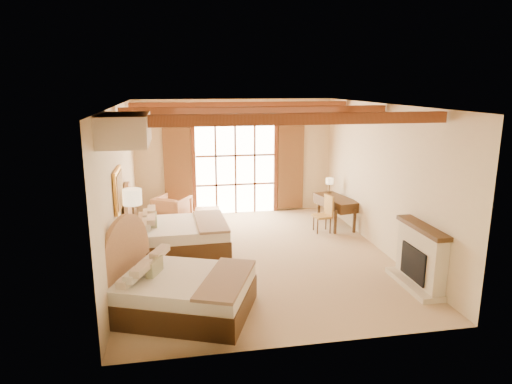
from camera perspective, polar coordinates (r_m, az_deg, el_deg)
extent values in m
plane|color=tan|center=(9.91, 0.25, -7.97)|extent=(7.00, 7.00, 0.00)
plane|color=beige|center=(12.84, -2.64, 4.39)|extent=(5.50, 0.00, 5.50)
plane|color=beige|center=(9.34, -16.55, 0.41)|extent=(0.00, 7.00, 7.00)
plane|color=beige|center=(10.30, 15.47, 1.66)|extent=(0.00, 7.00, 7.00)
plane|color=#AB6D3C|center=(9.23, 0.27, 10.85)|extent=(7.00, 7.00, 0.00)
cube|color=white|center=(12.86, -2.60, 2.83)|extent=(2.20, 0.02, 2.50)
cube|color=brown|center=(12.72, -9.75, 2.52)|extent=(0.75, 0.06, 2.40)
cube|color=brown|center=(13.14, 4.35, 3.03)|extent=(0.75, 0.06, 2.40)
cube|color=beige|center=(8.84, 19.90, -7.71)|extent=(0.25, 1.30, 1.10)
cube|color=black|center=(8.84, 19.45, -8.37)|extent=(0.18, 0.80, 0.60)
cube|color=beige|center=(8.98, 19.14, -10.76)|extent=(0.45, 1.40, 0.10)
cube|color=#412E12|center=(8.65, 20.15, -4.19)|extent=(0.30, 1.40, 0.08)
cube|color=gold|center=(8.58, -16.85, 0.29)|extent=(0.05, 0.95, 0.75)
cube|color=#D4AA53|center=(8.58, -16.65, 0.30)|extent=(0.02, 0.82, 0.62)
cube|color=beige|center=(7.13, -16.07, 7.55)|extent=(0.70, 1.40, 0.45)
cube|color=#412E12|center=(7.65, -8.97, -13.26)|extent=(2.51, 2.23, 0.41)
cube|color=silver|center=(7.51, -9.06, -11.12)|extent=(2.46, 2.19, 0.22)
cube|color=#987960|center=(7.50, -3.61, -9.98)|extent=(1.17, 1.72, 0.05)
cube|color=#999E76|center=(7.43, -12.89, -9.62)|extent=(0.27, 0.44, 0.24)
cube|color=#412E12|center=(10.21, -9.68, -6.27)|extent=(2.17, 1.67, 0.42)
cube|color=silver|center=(10.11, -9.76, -4.55)|extent=(2.13, 1.64, 0.23)
cube|color=#987960|center=(10.10, -5.67, -3.69)|extent=(0.69, 1.66, 0.05)
cube|color=#999E76|center=(10.05, -12.63, -3.36)|extent=(0.14, 0.44, 0.25)
cube|color=#412E12|center=(8.75, -14.95, -9.08)|extent=(0.63, 0.63, 0.67)
cylinder|color=#3B2C1A|center=(9.36, -14.64, -9.64)|extent=(0.24, 0.24, 0.03)
cylinder|color=#3B2C1A|center=(9.11, -14.91, -5.43)|extent=(0.04, 0.04, 1.43)
cylinder|color=#FFE7AD|center=(8.89, -15.22, -0.59)|extent=(0.36, 0.36, 0.30)
imported|color=tan|center=(12.18, -10.41, -2.22)|extent=(1.11, 1.12, 0.75)
cube|color=tan|center=(11.88, -6.09, -3.23)|extent=(0.67, 0.67, 0.45)
cube|color=#412E12|center=(11.93, 10.02, -0.80)|extent=(0.87, 1.48, 0.05)
cube|color=#412E12|center=(11.96, 10.00, -1.40)|extent=(0.84, 1.44, 0.22)
cube|color=olive|center=(11.44, 8.27, -3.01)|extent=(0.47, 0.47, 0.05)
cube|color=olive|center=(11.42, 9.17, -1.66)|extent=(0.12, 0.41, 0.50)
cylinder|color=#3B2C1A|center=(12.42, 9.13, -0.04)|extent=(0.12, 0.12, 0.02)
cylinder|color=#3B2C1A|center=(12.39, 9.16, 0.60)|extent=(0.02, 0.02, 0.28)
cylinder|color=#FFE7AD|center=(12.35, 9.19, 1.37)|extent=(0.20, 0.20, 0.16)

